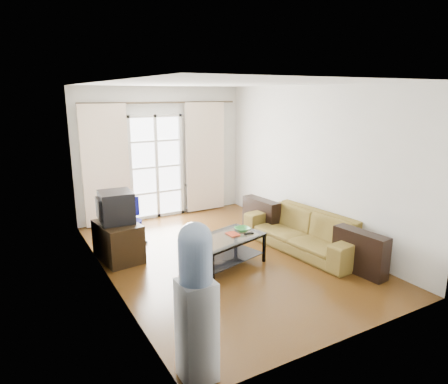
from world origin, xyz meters
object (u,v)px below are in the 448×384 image
object	(u,v)px
coffee_table	(225,247)
tv_stand	(118,241)
water_cooler	(196,300)
task_chair	(131,231)
sofa	(304,231)
crt_tv	(115,207)

from	to	relation	value
coffee_table	tv_stand	distance (m)	1.71
coffee_table	water_cooler	size ratio (longest dim) A/B	0.86
tv_stand	task_chair	xyz separation A→B (m)	(0.37, 0.55, -0.06)
tv_stand	water_cooler	xyz separation A→B (m)	(-0.11, -3.06, 0.49)
task_chair	water_cooler	xyz separation A→B (m)	(-0.47, -3.61, 0.55)
sofa	coffee_table	size ratio (longest dim) A/B	1.74
sofa	tv_stand	distance (m)	3.03
sofa	water_cooler	xyz separation A→B (m)	(-2.93, -1.95, 0.47)
sofa	coffee_table	world-z (taller)	sofa
sofa	coffee_table	xyz separation A→B (m)	(-1.49, 0.05, -0.02)
crt_tv	task_chair	bearing A→B (deg)	56.62
crt_tv	water_cooler	distance (m)	3.13
sofa	task_chair	size ratio (longest dim) A/B	2.80
coffee_table	crt_tv	xyz separation A→B (m)	(-1.33, 1.13, 0.54)
coffee_table	water_cooler	world-z (taller)	water_cooler
coffee_table	tv_stand	xyz separation A→B (m)	(-1.33, 1.07, -0.00)
coffee_table	water_cooler	distance (m)	2.51
water_cooler	crt_tv	bearing A→B (deg)	88.22
task_chair	crt_tv	bearing A→B (deg)	-108.91
sofa	task_chair	distance (m)	2.97
sofa	task_chair	bearing A→B (deg)	-130.08
sofa	task_chair	xyz separation A→B (m)	(-2.46, 1.67, -0.08)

